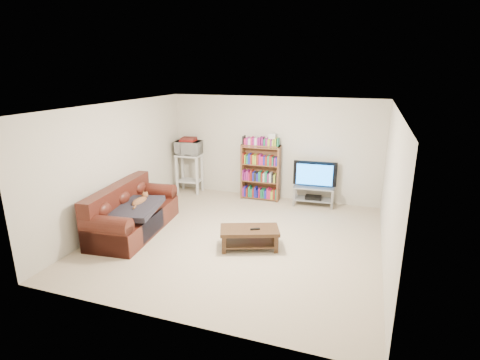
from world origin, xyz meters
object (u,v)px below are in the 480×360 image
at_px(bookshelf, 261,171).
at_px(tv_stand, 314,192).
at_px(coffee_table, 249,234).
at_px(sofa, 131,215).

bearing_deg(bookshelf, tv_stand, -3.42).
xyz_separation_m(coffee_table, tv_stand, (0.73, 2.50, 0.05)).
relative_size(tv_stand, bookshelf, 0.70).
height_order(coffee_table, tv_stand, tv_stand).
bearing_deg(coffee_table, bookshelf, 81.17).
relative_size(coffee_table, tv_stand, 1.20).
height_order(coffee_table, bookshelf, bookshelf).
bearing_deg(bookshelf, sofa, -126.84).
distance_m(sofa, bookshelf, 3.19).
height_order(sofa, bookshelf, bookshelf).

